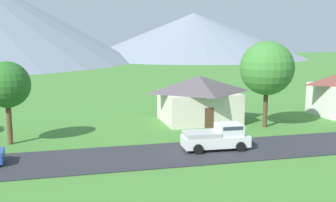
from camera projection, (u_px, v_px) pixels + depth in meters
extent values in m
cube|color=#2D2D33|center=(153.00, 156.00, 30.70)|extent=(160.00, 6.28, 0.08)
cone|color=gray|center=(194.00, 35.00, 169.57)|extent=(91.07, 91.07, 18.19)
cube|color=beige|center=(199.00, 107.00, 42.94)|extent=(7.48, 6.42, 3.11)
pyramid|color=#564C51|center=(199.00, 84.00, 42.56)|extent=(8.08, 6.93, 1.71)
cube|color=brown|center=(209.00, 118.00, 39.93)|extent=(0.90, 0.06, 2.00)
cylinder|color=brown|center=(9.00, 123.00, 33.83)|extent=(0.44, 0.44, 3.56)
sphere|color=#286623|center=(7.00, 85.00, 33.32)|extent=(3.80, 3.80, 3.80)
cylinder|color=#4C3823|center=(265.00, 108.00, 40.21)|extent=(0.44, 0.44, 3.86)
sphere|color=#3D7F33|center=(267.00, 68.00, 39.60)|extent=(5.23, 5.23, 5.23)
cube|color=white|center=(215.00, 141.00, 32.19)|extent=(5.27, 2.20, 0.84)
cube|color=white|center=(229.00, 129.00, 32.28)|extent=(1.97, 1.91, 0.90)
cube|color=#2D3847|center=(229.00, 126.00, 32.24)|extent=(1.69, 1.94, 0.28)
cube|color=#B7B7B7|center=(201.00, 134.00, 31.86)|extent=(2.77, 2.06, 0.36)
cylinder|color=black|center=(231.00, 140.00, 33.57)|extent=(0.77, 0.31, 0.76)
cylinder|color=black|center=(241.00, 147.00, 31.60)|extent=(0.77, 0.31, 0.76)
cylinder|color=black|center=(191.00, 142.00, 32.87)|extent=(0.77, 0.31, 0.76)
cylinder|color=black|center=(198.00, 149.00, 30.90)|extent=(0.77, 0.31, 0.76)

